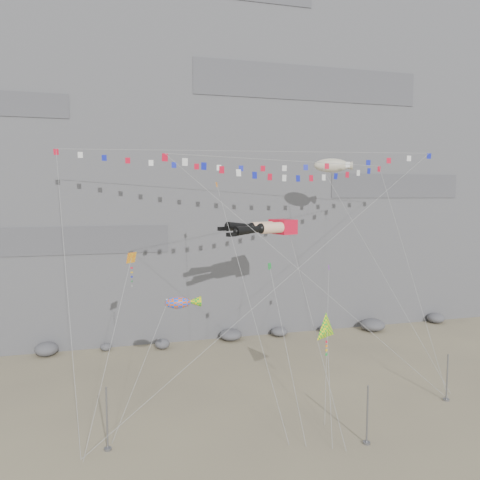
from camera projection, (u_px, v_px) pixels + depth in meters
The scene contains 16 objects.
ground at pixel (282, 402), 38.14m from camera, with size 120.00×120.00×0.00m, color gray.
cliff at pixel (205, 138), 66.46m from camera, with size 80.00×28.00×50.00m, color slate.
talus_boulders at pixel (231, 335), 54.40m from camera, with size 60.00×3.00×1.20m, color #59595D, non-canonical shape.
anchor_pole_left at pixel (107, 419), 30.77m from camera, with size 0.12×0.12×4.33m, color slate.
anchor_pole_center at pixel (367, 415), 31.56m from camera, with size 0.12×0.12×4.11m, color slate.
anchor_pole_right at pixel (447, 377), 38.26m from camera, with size 0.12×0.12×3.92m, color slate.
legs_kite at pixel (265, 228), 42.78m from camera, with size 7.85×16.37×20.37m.
flag_banner_upper at pixel (252, 151), 45.66m from camera, with size 36.50×17.08×29.94m.
flag_banner_lower at pixel (292, 161), 40.15m from camera, with size 22.85×11.33×23.77m.
harlequin_kite at pixel (131, 258), 36.68m from camera, with size 4.57×8.79×14.65m.
fish_windsock at pixel (178, 303), 34.91m from camera, with size 6.72×3.57×10.51m.
delta_kite at pixel (327, 329), 36.07m from camera, with size 3.41×6.29×8.89m.
blimp_windsock at pixel (331, 166), 48.76m from camera, with size 7.48×14.34×24.25m.
small_kite_a at pixel (218, 191), 41.29m from camera, with size 2.61×13.45×22.00m.
small_kite_b at pixel (329, 270), 43.52m from camera, with size 5.39×10.12×14.67m.
small_kite_c at pixel (270, 268), 37.38m from camera, with size 1.18×8.22×13.44m.
Camera 1 is at (-13.00, -34.48, 16.85)m, focal length 35.00 mm.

